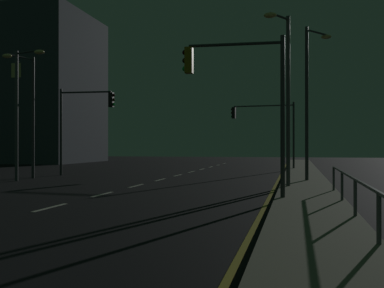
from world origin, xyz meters
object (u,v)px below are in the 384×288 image
Objects in this scene: traffic_light_mid_left at (265,121)px; street_lamp_corner at (28,105)px; traffic_light_mid_right at (83,114)px; street_lamp_mid_block at (21,102)px; street_lamp_median at (310,89)px; traffic_light_near_left at (240,85)px; street_lamp_across_street at (285,84)px.

street_lamp_corner is (-13.02, -13.68, 0.42)m from traffic_light_mid_left.
traffic_light_mid_right is 5.32m from street_lamp_mid_block.
traffic_light_mid_left is 0.66× the size of street_lamp_median.
traffic_light_mid_left is 0.73× the size of street_lamp_corner.
traffic_light_mid_left is 18.89m from street_lamp_corner.
street_lamp_mid_block is at bearing -128.27° from traffic_light_mid_left.
street_lamp_corner is (-16.23, -0.84, -0.57)m from street_lamp_median.
street_lamp_median is 1.11× the size of street_lamp_corner.
traffic_light_near_left is at bearing -88.70° from traffic_light_mid_left.
street_lamp_across_street is (-1.22, -4.17, -0.24)m from street_lamp_median.
traffic_light_mid_right is 0.79× the size of street_lamp_mid_block.
traffic_light_mid_right is at bearing 136.04° from traffic_light_near_left.
traffic_light_mid_left is (-0.49, 21.56, -0.18)m from traffic_light_near_left.
street_lamp_corner reaches higher than street_lamp_mid_block.
street_lamp_corner is at bearing -120.36° from traffic_light_mid_right.
street_lamp_median is (14.30, -2.45, 0.96)m from traffic_light_mid_right.
traffic_light_mid_right is at bearing -136.87° from traffic_light_mid_left.
traffic_light_mid_right is at bearing 59.64° from street_lamp_corner.
street_lamp_mid_block is 0.94× the size of street_lamp_across_street.
street_lamp_mid_block is at bearing -68.61° from street_lamp_corner.
traffic_light_mid_right is at bearing 153.16° from street_lamp_across_street.
traffic_light_mid_left is at bearing 104.06° from street_lamp_median.
street_lamp_across_street is at bearing -12.52° from street_lamp_corner.
street_lamp_median is (2.72, 8.72, 0.81)m from traffic_light_near_left.
traffic_light_mid_right is 0.78× the size of street_lamp_corner.
street_lamp_median reaches higher than street_lamp_corner.
street_lamp_mid_block reaches higher than traffic_light_mid_left.
street_lamp_median is at bearing 72.65° from traffic_light_near_left.
traffic_light_near_left is 15.64m from street_lamp_corner.
traffic_light_near_left is 1.07× the size of traffic_light_mid_left.
traffic_light_near_left is 0.79× the size of street_lamp_corner.
street_lamp_median reaches higher than street_lamp_across_street.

